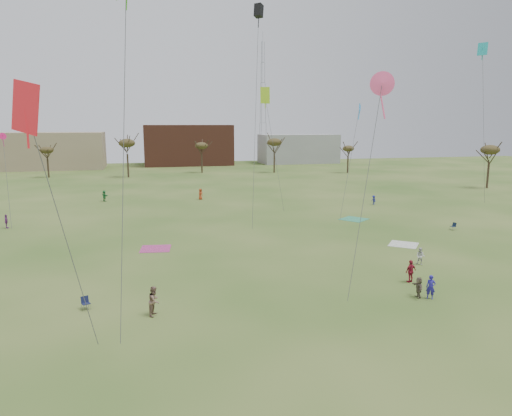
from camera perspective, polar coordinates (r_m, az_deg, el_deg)
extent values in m
plane|color=#2F531A|center=(28.48, 5.99, -15.23)|extent=(260.00, 260.00, 0.00)
imported|color=#271F92|center=(35.59, 20.63, -9.06)|extent=(0.75, 0.70, 1.72)
imported|color=maroon|center=(38.63, 18.43, -7.36)|extent=(1.13, 0.71, 1.79)
imported|color=#7D5E4F|center=(31.34, -12.35, -11.05)|extent=(1.04, 1.15, 1.94)
imported|color=brown|center=(35.60, 19.30, -9.16)|extent=(0.67, 1.45, 1.50)
imported|color=#803989|center=(62.72, -28.27, -1.46)|extent=(0.57, 1.03, 1.67)
imported|color=silver|center=(43.55, 19.50, -5.61)|extent=(0.94, 0.94, 1.54)
imported|color=#287A3C|center=(78.51, -18.09, 1.42)|extent=(1.32, 1.66, 1.77)
imported|color=#A83D1C|center=(76.96, -6.81, 1.71)|extent=(1.04, 1.03, 1.81)
imported|color=navy|center=(73.96, 14.22, 0.96)|extent=(0.66, 0.98, 1.40)
cube|color=silver|center=(50.38, 17.62, -4.29)|extent=(3.86, 3.86, 0.03)
cube|color=#B5377A|center=(47.51, -12.20, -4.90)|extent=(3.25, 3.25, 0.03)
cube|color=#37986C|center=(61.98, 11.91, -1.36)|extent=(4.31, 4.31, 0.03)
cube|color=#161B3C|center=(33.68, -20.12, -10.93)|extent=(0.65, 0.65, 0.04)
cube|color=#161B3C|center=(33.80, -20.26, -10.44)|extent=(0.51, 0.31, 0.44)
cube|color=#132036|center=(59.17, 22.99, -2.09)|extent=(0.60, 0.60, 0.04)
cube|color=#132036|center=(59.30, 23.15, -1.85)|extent=(0.24, 0.52, 0.44)
cylinder|color=#4C4C51|center=(25.51, -15.95, 5.29)|extent=(1.13, 3.39, 18.60)
cone|color=#BE1456|center=(60.68, -28.62, 7.73)|extent=(0.80, 0.06, 0.80)
cube|color=#BE1456|center=(60.69, -28.58, 7.25)|extent=(0.08, 0.08, 1.31)
cylinder|color=#4C4C51|center=(59.07, -28.20, 2.87)|extent=(1.02, 3.78, 9.99)
cube|color=#A2D623|center=(60.36, 1.12, 13.65)|extent=(1.04, 1.04, 2.04)
cube|color=#A2D623|center=(60.33, 1.11, 12.97)|extent=(0.08, 0.08, 1.83)
cylinder|color=#4C4C51|center=(60.39, 2.31, 6.56)|extent=(2.51, 0.71, 14.92)
cube|color=teal|center=(71.80, 26.01, 17.12)|extent=(0.90, 0.90, 1.77)
cube|color=teal|center=(71.72, 25.97, 16.63)|extent=(0.08, 0.08, 1.59)
cylinder|color=#4C4C51|center=(73.02, 26.12, 8.63)|extent=(3.94, 1.75, 21.17)
cone|color=#278BDD|center=(58.70, 12.57, 11.95)|extent=(1.02, 0.07, 1.02)
cube|color=#278BDD|center=(58.68, 12.55, 11.32)|extent=(0.08, 0.08, 1.66)
cylinder|color=#4C4C51|center=(56.71, 11.41, 5.32)|extent=(3.55, 3.12, 13.34)
cube|color=black|center=(55.65, 0.33, 23.03)|extent=(0.81, 0.81, 1.38)
cube|color=black|center=(55.48, 0.33, 22.21)|extent=(0.08, 0.08, 2.07)
cylinder|color=#4C4C51|center=(51.92, -0.07, 10.79)|extent=(1.86, 4.44, 23.65)
cone|color=#F34C84|center=(33.54, 15.20, 14.52)|extent=(1.64, 0.12, 1.64)
cube|color=#F34C84|center=(33.47, 15.12, 12.74)|extent=(0.08, 0.08, 2.68)
cylinder|color=#4C4C51|center=(31.62, 13.23, 2.13)|extent=(3.42, 3.02, 14.04)
cube|color=red|center=(22.45, -26.41, 10.96)|extent=(1.10, 1.10, 2.16)
cube|color=red|center=(22.44, -26.26, 9.04)|extent=(0.08, 0.08, 1.94)
cylinder|color=#4C4C51|center=(23.83, -22.30, -3.43)|extent=(2.14, 2.04, 12.02)
cylinder|color=#3A2B1E|center=(118.47, -24.11, 4.47)|extent=(0.40, 0.40, 4.32)
ellipsoid|color=#473D1E|center=(118.19, -24.26, 6.49)|extent=(3.02, 3.02, 1.58)
cylinder|color=#3A2B1E|center=(112.59, -15.42, 5.02)|extent=(0.40, 0.40, 5.40)
ellipsoid|color=#473D1E|center=(112.27, -15.55, 7.67)|extent=(3.78, 3.78, 1.98)
cylinder|color=#3A2B1E|center=(119.49, -6.65, 5.42)|extent=(0.40, 0.40, 4.68)
ellipsoid|color=#473D1E|center=(119.20, -6.70, 7.59)|extent=(3.28, 3.28, 1.72)
cylinder|color=#3A2B1E|center=(119.17, 2.25, 5.62)|extent=(0.40, 0.40, 5.28)
ellipsoid|color=#473D1E|center=(118.87, 2.27, 8.07)|extent=(3.70, 3.70, 1.94)
cylinder|color=#3A2B1E|center=(120.85, 11.18, 5.24)|extent=(0.40, 0.40, 4.20)
ellipsoid|color=#473D1E|center=(120.58, 11.25, 7.16)|extent=(2.94, 2.94, 1.54)
cylinder|color=#3A2B1E|center=(100.51, 26.53, 3.62)|extent=(0.40, 0.40, 5.04)
ellipsoid|color=#473D1E|center=(100.16, 26.76, 6.39)|extent=(3.53, 3.53, 1.85)
cube|color=#937F60|center=(141.75, -24.59, 6.40)|extent=(32.00, 14.00, 10.00)
cube|color=brown|center=(144.94, -8.39, 7.67)|extent=(26.00, 16.00, 12.00)
cube|color=gray|center=(150.51, 5.19, 7.25)|extent=(24.00, 12.00, 9.00)
cylinder|color=#9EA3A8|center=(154.51, 1.14, 12.75)|extent=(0.16, 0.16, 38.00)
cylinder|color=#9EA3A8|center=(154.92, 0.57, 12.74)|extent=(0.16, 0.16, 38.00)
cylinder|color=#9EA3A8|center=(153.41, 0.71, 12.77)|extent=(0.16, 0.16, 38.00)
cylinder|color=#9EA3A8|center=(156.53, 0.83, 20.27)|extent=(0.10, 0.10, 3.00)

